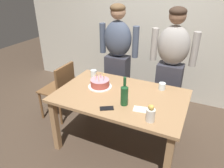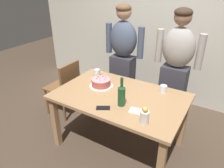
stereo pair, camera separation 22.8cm
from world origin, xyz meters
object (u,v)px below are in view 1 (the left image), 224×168
birthday_cake (100,83)px  water_glass_far (94,74)px  cell_phone (107,108)px  flower_vase (151,114)px  person_woman_cardigan (171,68)px  wine_bottle (124,94)px  napkin_stack (140,109)px  water_glass_near (162,86)px  person_man_bearded (118,59)px  dining_chair (61,87)px

birthday_cake → water_glass_far: 0.30m
cell_phone → flower_vase: bearing=-32.0°
person_woman_cardigan → cell_phone: bearing=68.6°
wine_bottle → napkin_stack: (0.19, -0.02, -0.12)m
water_glass_far → wine_bottle: wine_bottle is taller
cell_phone → person_woman_cardigan: 1.17m
water_glass_near → person_man_bearded: 0.89m
napkin_stack → person_woman_cardigan: (0.11, 0.96, 0.13)m
wine_bottle → person_woman_cardigan: (0.29, 0.93, 0.01)m
wine_bottle → flower_vase: 0.37m
napkin_stack → flower_vase: 0.21m
wine_bottle → cell_phone: (-0.13, -0.15, -0.12)m
flower_vase → dining_chair: flower_vase is taller
water_glass_near → person_woman_cardigan: 0.43m
cell_phone → dining_chair: bearing=122.3°
water_glass_near → water_glass_far: bearing=-177.0°
napkin_stack → water_glass_near: bearing=79.7°
person_man_bearded → person_woman_cardigan: (0.79, 0.00, 0.00)m
water_glass_near → flower_vase: flower_vase is taller
birthday_cake → wine_bottle: (0.43, -0.25, 0.08)m
napkin_stack → flower_vase: flower_vase is taller
birthday_cake → dining_chair: (-0.73, 0.12, -0.27)m
napkin_stack → person_man_bearded: (-0.68, 0.96, 0.13)m
birthday_cake → person_man_bearded: (-0.07, 0.68, 0.09)m
dining_chair → cell_phone: bearing=63.0°
water_glass_far → cell_phone: (0.51, -0.62, -0.05)m
napkin_stack → flower_vase: size_ratio=0.78×
person_woman_cardigan → birthday_cake: bearing=43.5°
water_glass_near → person_woman_cardigan: bearing=88.8°
water_glass_far → cell_phone: bearing=-50.6°
flower_vase → person_man_bearded: bearing=127.0°
person_woman_cardigan → flower_vase: bearing=92.0°
birthday_cake → water_glass_near: birthday_cake is taller
wine_bottle → napkin_stack: 0.22m
napkin_stack → birthday_cake: bearing=156.3°
person_man_bearded → water_glass_near: bearing=151.7°
person_man_bearded → birthday_cake: bearing=95.5°
birthday_cake → water_glass_far: bearing=134.5°
water_glass_near → cell_phone: water_glass_near is taller
water_glass_far → person_man_bearded: person_man_bearded is taller
water_glass_far → flower_vase: 1.16m
person_woman_cardigan → person_man_bearded: bearing=0.0°
wine_bottle → napkin_stack: bearing=-7.0°
water_glass_far → wine_bottle: 0.79m
person_woman_cardigan → dining_chair: size_ratio=1.90×
water_glass_far → person_woman_cardigan: person_woman_cardigan is taller
water_glass_near → flower_vase: 0.68m
cell_phone → napkin_stack: same height
flower_vase → person_man_bearded: (-0.83, 1.10, 0.06)m
birthday_cake → napkin_stack: size_ratio=2.12×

